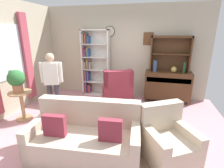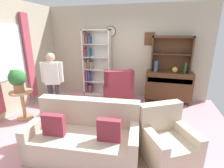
{
  "view_description": "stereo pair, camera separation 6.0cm",
  "coord_description": "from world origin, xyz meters",
  "px_view_note": "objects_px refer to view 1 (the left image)",
  "views": [
    {
      "loc": [
        0.94,
        -3.14,
        2.02
      ],
      "look_at": [
        0.1,
        0.2,
        0.95
      ],
      "focal_mm": 26.91,
      "sensor_mm": 36.0,
      "label": 1
    },
    {
      "loc": [
        1.0,
        -3.12,
        2.02
      ],
      "look_at": [
        0.1,
        0.2,
        0.95
      ],
      "focal_mm": 26.91,
      "sensor_mm": 36.0,
      "label": 2
    }
  ],
  "objects_px": {
    "vase_round": "(174,69)",
    "plant_stand": "(22,102)",
    "sideboard": "(167,85)",
    "book_stack": "(107,112)",
    "armchair_floral": "(167,142)",
    "bookshelf": "(94,64)",
    "sideboard_hutch": "(171,49)",
    "bottle_wine": "(184,68)",
    "potted_plant_large": "(16,79)",
    "vase_tall": "(155,66)",
    "couch_floral": "(86,137)",
    "person_reading": "(52,80)",
    "wingback_chair": "(117,92)",
    "coffee_table": "(105,115)"
  },
  "relations": [
    {
      "from": "bookshelf",
      "to": "couch_floral",
      "type": "relative_size",
      "value": 1.12
    },
    {
      "from": "potted_plant_large",
      "to": "sideboard_hutch",
      "type": "bearing_deg",
      "value": 31.49
    },
    {
      "from": "armchair_floral",
      "to": "book_stack",
      "type": "relative_size",
      "value": 4.94
    },
    {
      "from": "wingback_chair",
      "to": "coffee_table",
      "type": "relative_size",
      "value": 1.31
    },
    {
      "from": "couch_floral",
      "to": "armchair_floral",
      "type": "bearing_deg",
      "value": 10.3
    },
    {
      "from": "plant_stand",
      "to": "bookshelf",
      "type": "bearing_deg",
      "value": 62.6
    },
    {
      "from": "couch_floral",
      "to": "armchair_floral",
      "type": "height_order",
      "value": "couch_floral"
    },
    {
      "from": "plant_stand",
      "to": "wingback_chair",
      "type": "bearing_deg",
      "value": 34.42
    },
    {
      "from": "vase_round",
      "to": "plant_stand",
      "type": "height_order",
      "value": "vase_round"
    },
    {
      "from": "sideboard",
      "to": "person_reading",
      "type": "height_order",
      "value": "person_reading"
    },
    {
      "from": "bookshelf",
      "to": "sideboard_hutch",
      "type": "xyz_separation_m",
      "value": [
        2.32,
        0.02,
        0.52
      ]
    },
    {
      "from": "vase_round",
      "to": "coffee_table",
      "type": "distance_m",
      "value": 2.49
    },
    {
      "from": "vase_tall",
      "to": "couch_floral",
      "type": "distance_m",
      "value": 2.96
    },
    {
      "from": "vase_round",
      "to": "person_reading",
      "type": "height_order",
      "value": "person_reading"
    },
    {
      "from": "vase_tall",
      "to": "wingback_chair",
      "type": "xyz_separation_m",
      "value": [
        -1.0,
        -0.52,
        -0.7
      ]
    },
    {
      "from": "armchair_floral",
      "to": "plant_stand",
      "type": "xyz_separation_m",
      "value": [
        -3.27,
        0.51,
        0.14
      ]
    },
    {
      "from": "vase_round",
      "to": "bottle_wine",
      "type": "height_order",
      "value": "bottle_wine"
    },
    {
      "from": "vase_round",
      "to": "coffee_table",
      "type": "xyz_separation_m",
      "value": [
        -1.49,
        -1.88,
        -0.65
      ]
    },
    {
      "from": "couch_floral",
      "to": "coffee_table",
      "type": "relative_size",
      "value": 2.34
    },
    {
      "from": "bookshelf",
      "to": "couch_floral",
      "type": "distance_m",
      "value": 3.03
    },
    {
      "from": "bookshelf",
      "to": "potted_plant_large",
      "type": "bearing_deg",
      "value": -117.93
    },
    {
      "from": "vase_tall",
      "to": "potted_plant_large",
      "type": "height_order",
      "value": "vase_tall"
    },
    {
      "from": "sideboard",
      "to": "book_stack",
      "type": "bearing_deg",
      "value": -122.87
    },
    {
      "from": "couch_floral",
      "to": "person_reading",
      "type": "xyz_separation_m",
      "value": [
        -1.31,
        1.13,
        0.59
      ]
    },
    {
      "from": "couch_floral",
      "to": "plant_stand",
      "type": "bearing_deg",
      "value": 158.6
    },
    {
      "from": "potted_plant_large",
      "to": "bookshelf",
      "type": "bearing_deg",
      "value": 62.07
    },
    {
      "from": "plant_stand",
      "to": "vase_tall",
      "type": "bearing_deg",
      "value": 32.24
    },
    {
      "from": "sideboard_hutch",
      "to": "vase_round",
      "type": "height_order",
      "value": "sideboard_hutch"
    },
    {
      "from": "sideboard",
      "to": "coffee_table",
      "type": "relative_size",
      "value": 1.63
    },
    {
      "from": "bookshelf",
      "to": "vase_tall",
      "type": "xyz_separation_m",
      "value": [
        1.93,
        -0.17,
        0.04
      ]
    },
    {
      "from": "sideboard_hutch",
      "to": "bottle_wine",
      "type": "distance_m",
      "value": 0.66
    },
    {
      "from": "wingback_chair",
      "to": "plant_stand",
      "type": "distance_m",
      "value": 2.43
    },
    {
      "from": "sideboard_hutch",
      "to": "coffee_table",
      "type": "distance_m",
      "value": 2.74
    },
    {
      "from": "coffee_table",
      "to": "wingback_chair",
      "type": "bearing_deg",
      "value": 91.21
    },
    {
      "from": "sideboard",
      "to": "bottle_wine",
      "type": "xyz_separation_m",
      "value": [
        0.39,
        -0.09,
        0.56
      ]
    },
    {
      "from": "vase_tall",
      "to": "book_stack",
      "type": "bearing_deg",
      "value": -115.21
    },
    {
      "from": "book_stack",
      "to": "vase_round",
      "type": "bearing_deg",
      "value": 53.67
    },
    {
      "from": "couch_floral",
      "to": "book_stack",
      "type": "bearing_deg",
      "value": 77.08
    },
    {
      "from": "sideboard_hutch",
      "to": "wingback_chair",
      "type": "xyz_separation_m",
      "value": [
        -1.39,
        -0.71,
        -1.18
      ]
    },
    {
      "from": "sideboard",
      "to": "wingback_chair",
      "type": "xyz_separation_m",
      "value": [
        -1.39,
        -0.6,
        -0.13
      ]
    },
    {
      "from": "potted_plant_large",
      "to": "sideboard",
      "type": "bearing_deg",
      "value": 30.15
    },
    {
      "from": "coffee_table",
      "to": "couch_floral",
      "type": "bearing_deg",
      "value": -97.59
    },
    {
      "from": "sideboard_hutch",
      "to": "plant_stand",
      "type": "height_order",
      "value": "sideboard_hutch"
    },
    {
      "from": "couch_floral",
      "to": "person_reading",
      "type": "distance_m",
      "value": 1.83
    },
    {
      "from": "vase_tall",
      "to": "couch_floral",
      "type": "xyz_separation_m",
      "value": [
        -1.07,
        -2.65,
        -0.77
      ]
    },
    {
      "from": "potted_plant_large",
      "to": "person_reading",
      "type": "height_order",
      "value": "person_reading"
    },
    {
      "from": "coffee_table",
      "to": "bottle_wine",
      "type": "bearing_deg",
      "value": 46.76
    },
    {
      "from": "sideboard_hutch",
      "to": "person_reading",
      "type": "relative_size",
      "value": 0.71
    },
    {
      "from": "bookshelf",
      "to": "potted_plant_large",
      "type": "xyz_separation_m",
      "value": [
        -1.1,
        -2.07,
        -0.04
      ]
    },
    {
      "from": "armchair_floral",
      "to": "potted_plant_large",
      "type": "xyz_separation_m",
      "value": [
        -3.3,
        0.5,
        0.71
      ]
    }
  ]
}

